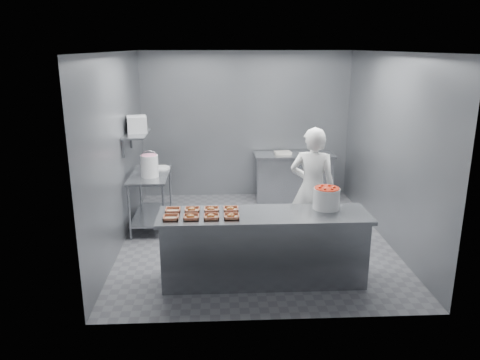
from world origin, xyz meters
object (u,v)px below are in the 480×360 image
worker (312,188)px  glaze_bucket (150,165)px  tray_5 (192,210)px  back_counter (293,177)px  prep_table (151,192)px  tray_7 (231,209)px  tray_4 (173,210)px  tray_0 (171,217)px  strawberry_tub (326,197)px  appliance (137,124)px  tray_2 (211,216)px  tray_1 (191,217)px  tray_6 (211,209)px  service_counter (264,247)px  tray_3 (231,216)px

worker → glaze_bucket: 2.54m
glaze_bucket → tray_5: bearing=-65.9°
back_counter → tray_5: size_ratio=8.01×
prep_table → tray_7: bearing=-55.7°
prep_table → tray_4: size_ratio=6.40×
worker → tray_7: bearing=55.6°
tray_0 → strawberry_tub: (1.92, 0.28, 0.13)m
strawberry_tub → appliance: size_ratio=0.98×
tray_4 → tray_2: bearing=-27.8°
tray_0 → tray_4: bearing=90.0°
tray_5 → glaze_bucket: bearing=114.1°
tray_0 → tray_4: same height
worker → appliance: 2.91m
strawberry_tub → glaze_bucket: 2.91m
tray_2 → tray_7: size_ratio=1.00×
tray_0 → tray_1: size_ratio=1.00×
back_counter → tray_6: size_ratio=8.01×
tray_4 → tray_6: (0.48, -0.00, 0.00)m
tray_0 → glaze_bucket: size_ratio=0.45×
strawberry_tub → tray_6: bearing=-179.0°
tray_1 → tray_6: same height
service_counter → worker: 1.38m
tray_5 → tray_6: size_ratio=1.00×
tray_7 → glaze_bucket: bearing=126.5°
back_counter → prep_table: bearing=-153.0°
prep_table → tray_3: 2.44m
tray_3 → appliance: (-1.42, 2.14, 0.77)m
tray_7 → glaze_bucket: 2.05m
tray_4 → tray_0: bearing=-90.0°
prep_table → back_counter: 2.87m
tray_1 → tray_3: same height
tray_3 → strawberry_tub: size_ratio=0.56×
worker → tray_1: bearing=53.2°
strawberry_tub → appliance: appliance is taller
service_counter → tray_3: (-0.40, -0.13, 0.47)m
prep_table → tray_2: 2.33m
service_counter → back_counter: bearing=74.5°
tray_6 → glaze_bucket: 1.92m
strawberry_tub → prep_table: bearing=143.7°
service_counter → tray_1: (-0.88, -0.13, 0.47)m
back_counter → appliance: 3.24m
tray_4 → tray_6: bearing=-0.0°
prep_table → tray_6: tray_6 is taller
tray_0 → tray_6: 0.54m
back_counter → tray_5: (-1.78, -3.12, 0.47)m
tray_3 → tray_6: size_ratio=1.00×
tray_5 → glaze_bucket: size_ratio=0.45×
tray_5 → tray_0: bearing=-133.2°
back_counter → strawberry_tub: strawberry_tub is taller
tray_6 → back_counter: bearing=63.7°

